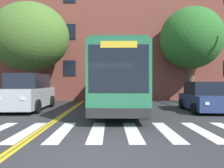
% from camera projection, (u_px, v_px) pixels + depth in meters
% --- Properties ---
extents(ground_plane, '(120.00, 120.00, 0.00)m').
position_uv_depth(ground_plane, '(96.00, 155.00, 5.04)').
color(ground_plane, '#303033').
extents(crosswalk, '(13.55, 3.16, 0.01)m').
position_uv_depth(crosswalk, '(115.00, 131.00, 7.40)').
color(crosswalk, white).
rests_on(crosswalk, ground).
extents(lane_line_yellow_inner, '(0.12, 36.00, 0.01)m').
position_uv_depth(lane_line_yellow_inner, '(85.00, 99.00, 21.39)').
color(lane_line_yellow_inner, gold).
rests_on(lane_line_yellow_inner, ground).
extents(lane_line_yellow_outer, '(0.12, 36.00, 0.01)m').
position_uv_depth(lane_line_yellow_outer, '(87.00, 99.00, 21.39)').
color(lane_line_yellow_outer, gold).
rests_on(lane_line_yellow_outer, ground).
extents(city_bus, '(3.08, 11.87, 3.44)m').
position_uv_depth(city_bus, '(118.00, 80.00, 13.80)').
color(city_bus, '#28704C').
rests_on(city_bus, ground).
extents(car_silver_near_lane, '(2.30, 5.02, 2.17)m').
position_uv_depth(car_silver_near_lane, '(29.00, 93.00, 13.12)').
color(car_silver_near_lane, '#B7BABF').
rests_on(car_silver_near_lane, ground).
extents(car_navy_far_lane, '(2.18, 4.06, 1.70)m').
position_uv_depth(car_navy_far_lane, '(203.00, 98.00, 12.53)').
color(car_navy_far_lane, navy).
rests_on(car_navy_far_lane, ground).
extents(car_white_behind_bus, '(2.68, 4.84, 2.31)m').
position_uv_depth(car_white_behind_bus, '(121.00, 87.00, 24.38)').
color(car_white_behind_bus, white).
rests_on(car_white_behind_bus, ground).
extents(street_tree_curbside_large, '(6.17, 6.27, 7.81)m').
position_uv_depth(street_tree_curbside_large, '(191.00, 38.00, 17.94)').
color(street_tree_curbside_large, brown).
rests_on(street_tree_curbside_large, ground).
extents(street_tree_curbside_small, '(7.38, 6.80, 7.83)m').
position_uv_depth(street_tree_curbside_small, '(30.00, 38.00, 17.00)').
color(street_tree_curbside_small, brown).
rests_on(street_tree_curbside_small, ground).
extents(building_facade, '(36.22, 7.51, 11.72)m').
position_uv_depth(building_facade, '(76.00, 43.00, 23.32)').
color(building_facade, brown).
rests_on(building_facade, ground).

